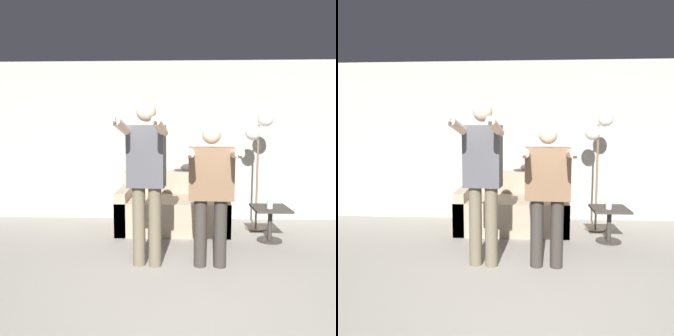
% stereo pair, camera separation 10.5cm
% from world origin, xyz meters
% --- Properties ---
extents(ground_plane, '(16.00, 16.00, 0.00)m').
position_xyz_m(ground_plane, '(0.00, 0.00, 0.00)').
color(ground_plane, gray).
extents(wall_back, '(10.00, 0.05, 2.60)m').
position_xyz_m(wall_back, '(0.00, 3.22, 1.30)').
color(wall_back, '#B7B2A8').
rests_on(wall_back, ground_plane).
extents(couch, '(1.61, 0.94, 0.82)m').
position_xyz_m(couch, '(-0.23, 2.63, 0.28)').
color(couch, tan).
rests_on(couch, ground_plane).
extents(person_left, '(0.52, 0.70, 1.78)m').
position_xyz_m(person_left, '(-0.49, 1.22, 1.03)').
color(person_left, '#6B604C').
rests_on(person_left, ground_plane).
extents(person_right, '(0.56, 0.69, 1.53)m').
position_xyz_m(person_right, '(0.20, 1.22, 0.89)').
color(person_right, '#38332D').
rests_on(person_right, ground_plane).
extents(cat, '(0.52, 0.14, 0.16)m').
position_xyz_m(cat, '(0.09, 3.00, 0.89)').
color(cat, '#3D3833').
rests_on(cat, couch).
extents(floor_lamp, '(0.41, 0.30, 1.77)m').
position_xyz_m(floor_lamp, '(1.03, 2.64, 1.41)').
color(floor_lamp, '#756047').
rests_on(floor_lamp, ground_plane).
extents(side_table, '(0.47, 0.47, 0.46)m').
position_xyz_m(side_table, '(1.08, 2.10, 0.33)').
color(side_table, '#38332D').
rests_on(side_table, ground_plane).
extents(cup, '(0.08, 0.08, 0.11)m').
position_xyz_m(cup, '(1.05, 2.04, 0.51)').
color(cup, silver).
rests_on(cup, side_table).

